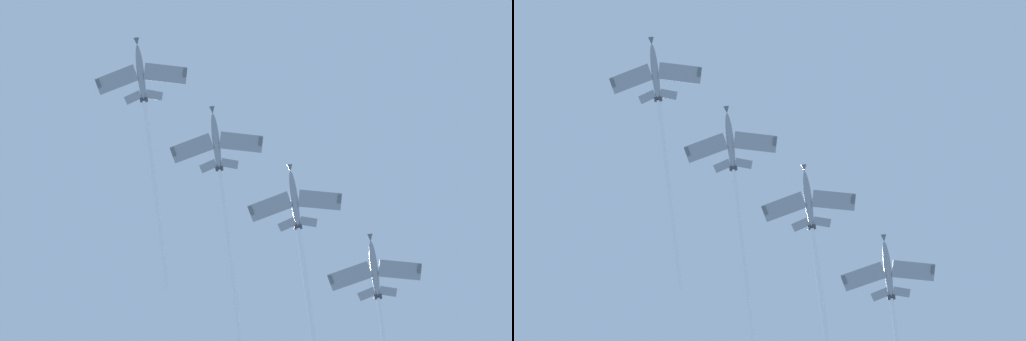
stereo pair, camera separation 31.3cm
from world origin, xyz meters
The scene contains 4 objects.
jet_lead centered at (-28.77, 13.69, 153.99)m, with size 47.36×27.28×19.47m.
jet_second centered at (-37.05, 32.94, 147.79)m, with size 48.68×27.89×20.60m.
jet_third centered at (-44.67, 52.92, 141.09)m, with size 47.98×28.44×20.91m.
jet_fourth centered at (-50.01, 71.51, 137.66)m, with size 44.58×26.54×20.41m.
Camera 1 is at (24.96, 22.19, 1.66)m, focal length 52.58 mm.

